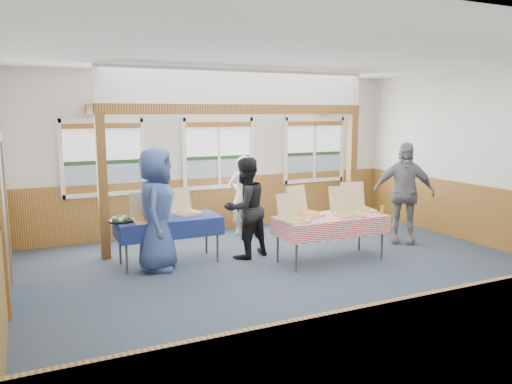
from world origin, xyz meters
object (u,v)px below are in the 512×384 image
table_left (169,221)px  person_grey (403,193)px  table_right (331,219)px  man_blue (156,210)px  woman_black (245,208)px  woman_white (243,195)px

table_left → person_grey: size_ratio=0.90×
table_right → man_blue: size_ratio=1.01×
table_left → woman_black: (1.26, -0.22, 0.16)m
table_left → woman_black: woman_black is taller
table_left → person_grey: bearing=-2.7°
man_blue → woman_black: bearing=-65.7°
table_left → table_right: bearing=-17.5°
woman_white → person_grey: 3.07m
man_blue → person_grey: (4.59, -0.33, -0.01)m
table_right → woman_white: size_ratio=1.21×
man_blue → person_grey: man_blue is taller
table_right → man_blue: (-2.70, 0.76, 0.26)m
woman_black → person_grey: size_ratio=0.90×
woman_white → table_right: bearing=113.5°
man_blue → person_grey: 4.60m
woman_black → table_left: bearing=-27.2°
table_left → table_right: size_ratio=0.89×
woman_black → person_grey: (3.08, -0.37, 0.10)m
table_left → woman_black: size_ratio=1.01×
table_right → person_grey: (1.89, 0.43, 0.25)m
woman_white → man_blue: man_blue is taller
table_left → table_right: (2.45, -1.02, 0.01)m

